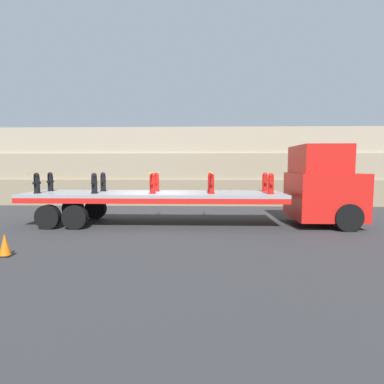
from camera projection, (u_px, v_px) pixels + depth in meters
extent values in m
plane|color=#2D2D30|center=(155.00, 224.00, 12.28)|extent=(120.00, 120.00, 0.00)
cube|color=#84755B|center=(172.00, 191.00, 19.19)|extent=(60.00, 3.00, 1.56)
cube|color=gray|center=(172.00, 166.00, 19.20)|extent=(60.00, 3.00, 1.56)
cube|color=tan|center=(172.00, 142.00, 19.21)|extent=(60.00, 3.00, 1.56)
cube|color=red|center=(324.00, 196.00, 11.97)|extent=(2.52, 2.49, 1.81)
cube|color=red|center=(319.00, 159.00, 11.85)|extent=(1.76, 2.29, 1.09)
cube|color=black|center=(341.00, 187.00, 11.92)|extent=(1.01, 2.19, 1.02)
cylinder|color=black|center=(348.00, 218.00, 10.84)|extent=(1.01, 0.28, 1.01)
cylinder|color=black|center=(322.00, 208.00, 13.20)|extent=(1.01, 0.28, 1.01)
cube|color=gray|center=(155.00, 194.00, 12.17)|extent=(10.33, 2.41, 0.12)
cube|color=red|center=(150.00, 201.00, 11.03)|extent=(10.33, 0.08, 0.20)
cube|color=red|center=(159.00, 195.00, 13.35)|extent=(10.33, 0.08, 0.20)
cylinder|color=black|center=(75.00, 217.00, 11.22)|extent=(0.92, 0.30, 0.92)
cylinder|color=black|center=(96.00, 209.00, 13.43)|extent=(0.92, 0.30, 0.92)
cylinder|color=black|center=(48.00, 217.00, 11.26)|extent=(0.92, 0.30, 0.92)
cylinder|color=black|center=(73.00, 209.00, 13.46)|extent=(0.92, 0.30, 0.92)
cylinder|color=black|center=(37.00, 193.00, 11.78)|extent=(0.28, 0.28, 0.03)
cylinder|color=black|center=(37.00, 185.00, 11.75)|extent=(0.22, 0.22, 0.65)
sphere|color=black|center=(36.00, 175.00, 11.72)|extent=(0.21, 0.21, 0.21)
cylinder|color=black|center=(34.00, 183.00, 11.57)|extent=(0.10, 0.12, 0.10)
cylinder|color=black|center=(39.00, 183.00, 11.92)|extent=(0.10, 0.12, 0.10)
cylinder|color=black|center=(51.00, 191.00, 12.83)|extent=(0.28, 0.28, 0.03)
cylinder|color=black|center=(50.00, 183.00, 12.81)|extent=(0.22, 0.22, 0.65)
sphere|color=black|center=(50.00, 175.00, 12.77)|extent=(0.21, 0.21, 0.21)
cylinder|color=black|center=(48.00, 182.00, 12.63)|extent=(0.10, 0.12, 0.10)
cylinder|color=black|center=(52.00, 181.00, 12.97)|extent=(0.10, 0.12, 0.10)
cylinder|color=black|center=(95.00, 193.00, 11.71)|extent=(0.28, 0.28, 0.03)
cylinder|color=black|center=(94.00, 185.00, 11.68)|extent=(0.22, 0.22, 0.65)
sphere|color=black|center=(94.00, 176.00, 11.65)|extent=(0.21, 0.21, 0.21)
cylinder|color=black|center=(93.00, 183.00, 11.50)|extent=(0.10, 0.12, 0.10)
cylinder|color=black|center=(96.00, 183.00, 11.85)|extent=(0.10, 0.12, 0.10)
cylinder|color=black|center=(103.00, 191.00, 12.76)|extent=(0.28, 0.28, 0.03)
cylinder|color=black|center=(103.00, 183.00, 12.74)|extent=(0.22, 0.22, 0.65)
sphere|color=black|center=(103.00, 175.00, 12.70)|extent=(0.21, 0.21, 0.21)
cylinder|color=black|center=(102.00, 182.00, 12.56)|extent=(0.10, 0.12, 0.10)
cylinder|color=black|center=(104.00, 181.00, 12.90)|extent=(0.10, 0.12, 0.10)
cylinder|color=red|center=(153.00, 193.00, 11.64)|extent=(0.28, 0.28, 0.03)
cylinder|color=red|center=(152.00, 185.00, 11.61)|extent=(0.22, 0.22, 0.65)
sphere|color=red|center=(152.00, 176.00, 11.58)|extent=(0.21, 0.21, 0.21)
cylinder|color=red|center=(152.00, 183.00, 11.43)|extent=(0.10, 0.12, 0.10)
cylinder|color=red|center=(153.00, 183.00, 11.78)|extent=(0.10, 0.12, 0.10)
cylinder|color=red|center=(157.00, 191.00, 12.70)|extent=(0.28, 0.28, 0.03)
cylinder|color=red|center=(156.00, 184.00, 12.67)|extent=(0.22, 0.22, 0.65)
sphere|color=red|center=(156.00, 175.00, 12.64)|extent=(0.21, 0.21, 0.21)
cylinder|color=red|center=(156.00, 182.00, 12.49)|extent=(0.10, 0.12, 0.10)
cylinder|color=red|center=(157.00, 182.00, 12.83)|extent=(0.10, 0.12, 0.10)
cylinder|color=red|center=(211.00, 193.00, 11.57)|extent=(0.28, 0.28, 0.03)
cylinder|color=red|center=(211.00, 185.00, 11.54)|extent=(0.22, 0.22, 0.65)
sphere|color=red|center=(211.00, 176.00, 11.51)|extent=(0.21, 0.21, 0.21)
cylinder|color=red|center=(211.00, 184.00, 11.36)|extent=(0.10, 0.12, 0.10)
cylinder|color=red|center=(211.00, 183.00, 11.71)|extent=(0.10, 0.12, 0.10)
cylinder|color=red|center=(210.00, 191.00, 12.63)|extent=(0.28, 0.28, 0.03)
cylinder|color=red|center=(210.00, 184.00, 12.60)|extent=(0.22, 0.22, 0.65)
sphere|color=red|center=(210.00, 175.00, 12.57)|extent=(0.21, 0.21, 0.21)
cylinder|color=red|center=(211.00, 182.00, 12.42)|extent=(0.10, 0.12, 0.10)
cylinder|color=red|center=(210.00, 182.00, 12.76)|extent=(0.10, 0.12, 0.10)
cylinder|color=red|center=(271.00, 194.00, 11.50)|extent=(0.28, 0.28, 0.03)
cylinder|color=red|center=(271.00, 185.00, 11.47)|extent=(0.22, 0.22, 0.65)
sphere|color=red|center=(271.00, 176.00, 11.44)|extent=(0.21, 0.21, 0.21)
cylinder|color=red|center=(272.00, 184.00, 11.30)|extent=(0.10, 0.12, 0.10)
cylinder|color=red|center=(270.00, 183.00, 11.64)|extent=(0.10, 0.12, 0.10)
cylinder|color=red|center=(265.00, 191.00, 12.56)|extent=(0.28, 0.28, 0.03)
cylinder|color=red|center=(265.00, 184.00, 12.53)|extent=(0.22, 0.22, 0.65)
sphere|color=red|center=(265.00, 175.00, 12.50)|extent=(0.21, 0.21, 0.21)
cylinder|color=red|center=(266.00, 182.00, 12.35)|extent=(0.10, 0.12, 0.10)
cylinder|color=red|center=(264.00, 182.00, 12.69)|extent=(0.10, 0.12, 0.10)
cube|color=yellow|center=(43.00, 172.00, 12.24)|extent=(0.05, 2.61, 0.01)
cube|color=yellow|center=(154.00, 172.00, 12.10)|extent=(0.05, 2.61, 0.01)
cube|color=yellow|center=(211.00, 172.00, 12.03)|extent=(0.05, 2.61, 0.01)
cube|color=black|center=(5.00, 255.00, 7.94)|extent=(0.37, 0.37, 0.03)
cone|color=orange|center=(5.00, 244.00, 7.91)|extent=(0.29, 0.29, 0.57)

